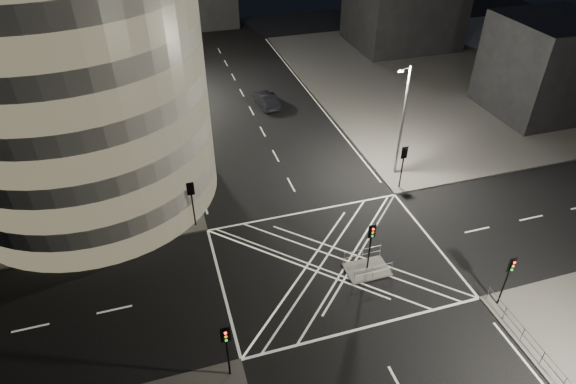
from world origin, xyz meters
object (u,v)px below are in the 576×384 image
object	(u,v)px
street_lamp_left_near	(171,134)
traffic_signal_fr	(403,160)
central_island	(367,270)
sedan	(266,100)
traffic_signal_island	(371,239)
street_lamp_right_far	(402,119)
traffic_signal_nl	(226,343)
traffic_signal_nr	(509,273)
traffic_signal_fl	(192,196)
street_lamp_left_far	(154,56)

from	to	relation	value
street_lamp_left_near	traffic_signal_fr	bearing A→B (deg)	-15.92
central_island	sedan	xyz separation A→B (m)	(-0.10, 27.12, 0.73)
traffic_signal_island	street_lamp_right_far	size ratio (longest dim) A/B	0.40
street_lamp_right_far	central_island	bearing A→B (deg)	-125.30
street_lamp_right_far	sedan	size ratio (longest dim) A/B	2.06
traffic_signal_fr	sedan	distance (m)	20.15
central_island	street_lamp_right_far	world-z (taller)	street_lamp_right_far
traffic_signal_nl	street_lamp_right_far	world-z (taller)	street_lamp_right_far
sedan	central_island	bearing A→B (deg)	84.34
traffic_signal_nr	traffic_signal_fl	bearing A→B (deg)	142.31
traffic_signal_fl	traffic_signal_island	world-z (taller)	same
traffic_signal_fl	street_lamp_left_near	world-z (taller)	street_lamp_left_near
traffic_signal_nl	traffic_signal_fr	xyz separation A→B (m)	(17.60, 13.60, 0.00)
traffic_signal_nr	sedan	distance (m)	33.21
traffic_signal_fr	traffic_signal_island	distance (m)	10.73
traffic_signal_nl	central_island	bearing A→B (deg)	26.14
traffic_signal_nl	traffic_signal_nr	xyz separation A→B (m)	(17.60, 0.00, 0.00)
central_island	street_lamp_left_near	size ratio (longest dim) A/B	0.30
traffic_signal_fl	street_lamp_left_far	size ratio (longest dim) A/B	0.40
central_island	street_lamp_right_far	bearing A→B (deg)	54.70
traffic_signal_nl	street_lamp_right_far	distance (m)	24.27
central_island	traffic_signal_nr	world-z (taller)	traffic_signal_nr
traffic_signal_fl	street_lamp_left_near	distance (m)	5.86
street_lamp_left_near	sedan	bearing A→B (deg)	50.22
traffic_signal_island	sedan	bearing A→B (deg)	90.21
central_island	street_lamp_left_far	bearing A→B (deg)	109.95
traffic_signal_fl	street_lamp_left_far	world-z (taller)	street_lamp_left_far
traffic_signal_island	sedan	world-z (taller)	traffic_signal_island
traffic_signal_nr	traffic_signal_island	world-z (taller)	same
traffic_signal_fl	sedan	bearing A→B (deg)	60.37
central_island	sedan	distance (m)	27.13
traffic_signal_nl	sedan	xyz separation A→B (m)	(10.70, 32.42, -2.11)
traffic_signal_nr	street_lamp_left_near	xyz separation A→B (m)	(-18.24, 18.80, 2.63)
traffic_signal_fl	traffic_signal_fr	size ratio (longest dim) A/B	1.00
traffic_signal_nr	street_lamp_left_far	xyz separation A→B (m)	(-18.24, 36.80, 2.63)
traffic_signal_nr	traffic_signal_island	distance (m)	8.62
street_lamp_left_near	street_lamp_right_far	xyz separation A→B (m)	(18.87, -3.00, 0.00)
traffic_signal_fl	traffic_signal_nl	bearing A→B (deg)	-90.00
street_lamp_left_far	street_lamp_right_far	size ratio (longest dim) A/B	1.00
traffic_signal_nr	sedan	world-z (taller)	traffic_signal_nr
traffic_signal_nr	sedan	xyz separation A→B (m)	(-6.90, 32.42, -2.11)
traffic_signal_nr	street_lamp_right_far	distance (m)	16.03
traffic_signal_nl	street_lamp_left_near	distance (m)	18.99
central_island	street_lamp_left_far	world-z (taller)	street_lamp_left_far
traffic_signal_fl	sedan	world-z (taller)	traffic_signal_fl
central_island	traffic_signal_island	size ratio (longest dim) A/B	0.75
traffic_signal_fl	traffic_signal_nl	distance (m)	13.60
street_lamp_left_near	street_lamp_right_far	size ratio (longest dim) A/B	1.00
street_lamp_left_near	traffic_signal_nl	bearing A→B (deg)	-88.06
traffic_signal_nr	street_lamp_left_near	distance (m)	26.32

